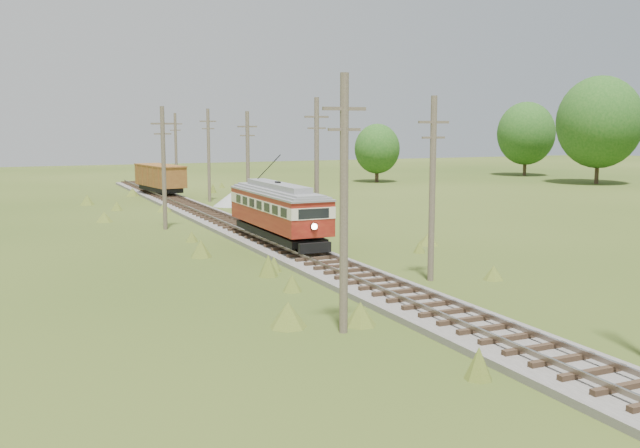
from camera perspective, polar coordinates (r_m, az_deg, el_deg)
name	(u,v)px	position (r m, az deg, el deg)	size (l,w,h in m)	color
railbed_main	(254,234)	(46.87, -5.34, -0.83)	(3.60, 96.00, 0.57)	#605B54
streetcar	(278,208)	(42.35, -3.38, 1.28)	(2.65, 11.07, 5.03)	black
gondola	(160,177)	(74.98, -12.67, 3.68)	(3.84, 8.61, 2.76)	black
gravel_pile	(233,200)	(65.43, -7.00, 1.92)	(3.31, 3.51, 1.21)	gray
utility_pole_r_2	(432,187)	(33.42, 8.98, 2.94)	(1.60, 0.30, 8.60)	brown
utility_pole_r_3	(317,168)	(44.79, -0.27, 4.51)	(1.60, 0.30, 9.00)	brown
utility_pole_r_4	(248,163)	(56.85, -5.79, 4.86)	(1.60, 0.30, 8.40)	brown
utility_pole_r_5	(209,154)	(69.39, -8.90, 5.54)	(1.60, 0.30, 8.90)	brown
utility_pole_r_6	(176,151)	(81.95, -11.45, 5.74)	(1.60, 0.30, 8.70)	brown
utility_pole_l_a	(344,202)	(24.50, 1.93, 1.77)	(1.60, 0.30, 9.00)	brown
utility_pole_l_b	(164,167)	(51.03, -12.40, 4.50)	(1.60, 0.30, 8.60)	brown
tree_right_4	(599,122)	(96.74, 21.45, 7.59)	(10.50, 10.50, 13.53)	#38281C
tree_right_5	(526,133)	(109.85, 16.15, 6.97)	(8.40, 8.40, 10.82)	#38281C
tree_mid_b	(377,149)	(93.44, 4.59, 6.02)	(5.88, 5.88, 7.57)	#38281C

